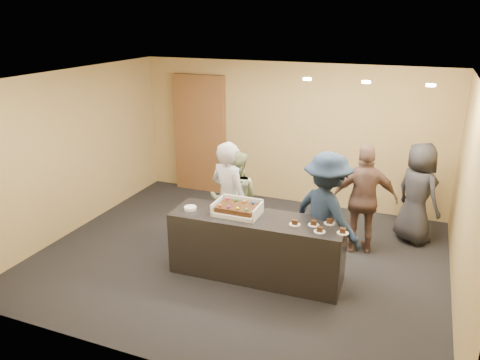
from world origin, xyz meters
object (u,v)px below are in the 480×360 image
Objects in this scene: person_server_grey at (229,200)px; person_dark_suit at (418,193)px; person_sage_man at (234,200)px; serving_counter at (256,247)px; person_brown_extra at (364,200)px; person_navy_man at (326,215)px; storage_cabinet at (200,134)px; cake_box at (238,211)px; sheet_cake at (237,208)px; plate_stack at (190,208)px.

person_server_grey reaches higher than person_dark_suit.
person_server_grey is 1.13× the size of person_sage_man.
serving_counter is 0.88m from person_server_grey.
serving_counter is 1.40× the size of person_brown_extra.
person_navy_man is (1.46, -0.00, -0.00)m from person_server_grey.
person_server_grey is (1.67, -2.39, -0.30)m from storage_cabinet.
person_server_grey is at bearing 126.62° from cake_box.
person_dark_suit is at bearing 40.62° from cake_box.
serving_counter is at bearing -0.00° from sheet_cake.
cake_box is 1.18× the size of sheet_cake.
serving_counter is at bearing 59.66° from person_navy_man.
storage_cabinet is at bearing -66.15° from person_sage_man.
serving_counter is 13.63× the size of plate_stack.
person_server_grey is 1.05× the size of person_brown_extra.
person_server_grey is (-0.61, 0.45, 0.45)m from serving_counter.
cake_box is 0.35× the size of person_server_grey.
storage_cabinet is (-2.27, 2.84, 0.75)m from serving_counter.
person_navy_man is 0.95m from person_brown_extra.
person_server_grey is 2.06m from person_brown_extra.
storage_cabinet is at bearing 124.92° from sheet_cake.
sheet_cake is 0.80m from person_sage_man.
serving_counter is 3.72m from storage_cabinet.
plate_stack is 0.87m from person_sage_man.
person_server_grey is at bearing 73.65° from person_dark_suit.
serving_counter is 1.08m from plate_stack.
person_dark_suit is at bearing -11.25° from storage_cabinet.
cake_box reaches higher than serving_counter.
sheet_cake is at bearing 53.43° from person_navy_man.
person_brown_extra is at bearing 44.21° from serving_counter.
person_sage_man is at bearing 116.31° from cake_box.
storage_cabinet is at bearing -38.91° from person_brown_extra.
cake_box is at bearing 102.58° from person_sage_man.
storage_cabinet is 1.45× the size of person_dark_suit.
person_navy_man reaches higher than cake_box.
person_navy_man reaches higher than sheet_cake.
person_dark_suit is (0.75, 0.68, -0.03)m from person_brown_extra.
person_navy_man reaches higher than plate_stack.
storage_cabinet reaches higher than plate_stack.
person_server_grey reaches higher than serving_counter.
person_sage_man is at bearing 69.38° from person_dark_suit.
sheet_cake is 0.30× the size of person_server_grey.
plate_stack is 0.66m from person_server_grey.
serving_counter is 1.33× the size of person_server_grey.
person_server_grey is 1.09× the size of person_dark_suit.
person_sage_man is at bearing 66.07° from plate_stack.
person_navy_man is at bearing 156.88° from person_sage_man.
serving_counter is at bearing 5.59° from plate_stack.
storage_cabinet is 3.23m from plate_stack.
storage_cabinet reaches higher than person_server_grey.
person_sage_man is (-0.62, 0.69, 0.34)m from serving_counter.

